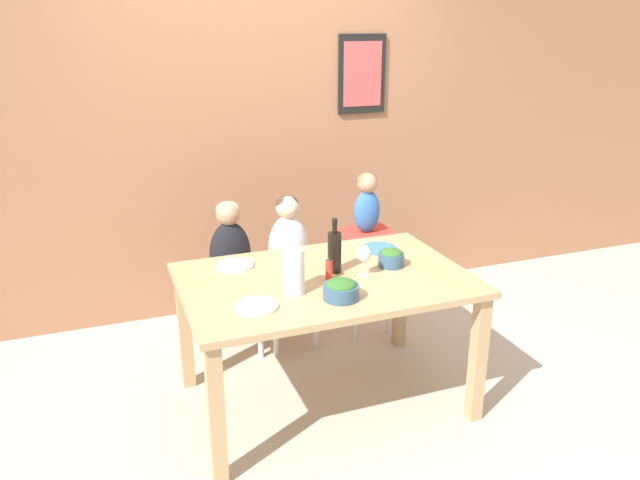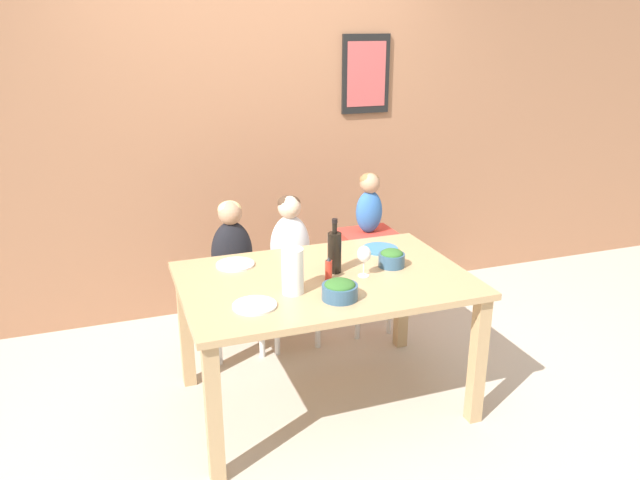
% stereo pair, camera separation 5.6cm
% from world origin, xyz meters
% --- Properties ---
extents(ground_plane, '(14.00, 14.00, 0.00)m').
position_xyz_m(ground_plane, '(0.00, 0.00, 0.00)').
color(ground_plane, '#BCB2A3').
extents(wall_back, '(10.00, 0.09, 2.70)m').
position_xyz_m(wall_back, '(0.00, 1.42, 1.35)').
color(wall_back, '#9E6B4C').
rests_on(wall_back, ground_plane).
extents(dining_table, '(1.49, 0.98, 0.75)m').
position_xyz_m(dining_table, '(0.00, 0.00, 0.65)').
color(dining_table, tan).
rests_on(dining_table, ground_plane).
extents(chair_far_left, '(0.42, 0.36, 0.47)m').
position_xyz_m(chair_far_left, '(-0.34, 0.72, 0.39)').
color(chair_far_left, silver).
rests_on(chair_far_left, ground_plane).
extents(chair_far_center, '(0.42, 0.36, 0.47)m').
position_xyz_m(chair_far_center, '(0.03, 0.72, 0.39)').
color(chair_far_center, silver).
rests_on(chair_far_center, ground_plane).
extents(chair_right_highchair, '(0.36, 0.31, 0.70)m').
position_xyz_m(chair_right_highchair, '(0.57, 0.72, 0.54)').
color(chair_right_highchair, silver).
rests_on(chair_right_highchair, ground_plane).
extents(person_child_left, '(0.25, 0.18, 0.53)m').
position_xyz_m(person_child_left, '(-0.34, 0.72, 0.73)').
color(person_child_left, black).
rests_on(person_child_left, chair_far_left).
extents(person_child_center, '(0.25, 0.18, 0.53)m').
position_xyz_m(person_child_center, '(0.03, 0.72, 0.73)').
color(person_child_center, silver).
rests_on(person_child_center, chair_far_center).
extents(person_baby_right, '(0.18, 0.13, 0.39)m').
position_xyz_m(person_baby_right, '(0.57, 0.72, 0.91)').
color(person_baby_right, '#3366B2').
rests_on(person_baby_right, chair_right_highchair).
extents(wine_bottle, '(0.07, 0.07, 0.30)m').
position_xyz_m(wine_bottle, '(0.07, 0.05, 0.87)').
color(wine_bottle, black).
rests_on(wine_bottle, dining_table).
extents(paper_towel_roll, '(0.11, 0.11, 0.23)m').
position_xyz_m(paper_towel_roll, '(-0.22, -0.13, 0.86)').
color(paper_towel_roll, white).
rests_on(paper_towel_roll, dining_table).
extents(wine_glass_near, '(0.07, 0.07, 0.17)m').
position_xyz_m(wine_glass_near, '(0.20, -0.06, 0.87)').
color(wine_glass_near, white).
rests_on(wine_glass_near, dining_table).
extents(salad_bowl_large, '(0.17, 0.17, 0.10)m').
position_xyz_m(salad_bowl_large, '(-0.02, -0.28, 0.80)').
color(salad_bowl_large, '#335675').
rests_on(salad_bowl_large, dining_table).
extents(salad_bowl_small, '(0.14, 0.14, 0.10)m').
position_xyz_m(salad_bowl_small, '(0.39, 0.02, 0.80)').
color(salad_bowl_small, '#335675').
rests_on(salad_bowl_small, dining_table).
extents(dinner_plate_front_left, '(0.21, 0.21, 0.01)m').
position_xyz_m(dinner_plate_front_left, '(-0.43, -0.23, 0.76)').
color(dinner_plate_front_left, silver).
rests_on(dinner_plate_front_left, dining_table).
extents(dinner_plate_back_left, '(0.21, 0.21, 0.01)m').
position_xyz_m(dinner_plate_back_left, '(-0.40, 0.32, 0.76)').
color(dinner_plate_back_left, silver).
rests_on(dinner_plate_back_left, dining_table).
extents(dinner_plate_back_right, '(0.21, 0.21, 0.01)m').
position_xyz_m(dinner_plate_back_right, '(0.44, 0.27, 0.76)').
color(dinner_plate_back_right, teal).
rests_on(dinner_plate_back_right, dining_table).
extents(condiment_bottle_hot_sauce, '(0.04, 0.04, 0.12)m').
position_xyz_m(condiment_bottle_hot_sauce, '(0.01, -0.04, 0.81)').
color(condiment_bottle_hot_sauce, red).
rests_on(condiment_bottle_hot_sauce, dining_table).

